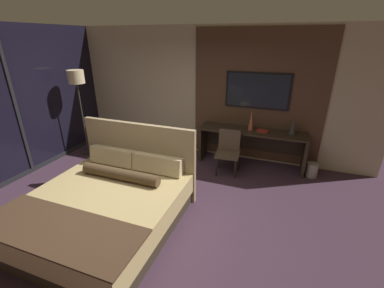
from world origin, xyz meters
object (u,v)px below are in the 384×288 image
(bed, at_px, (106,205))
(desk, at_px, (251,141))
(tv, at_px, (257,91))
(desk_chair, at_px, (228,148))
(waste_bin, at_px, (312,170))
(floor_lamp, at_px, (77,84))
(book, at_px, (263,131))
(vase_tall, at_px, (251,121))
(vase_short, at_px, (293,126))

(bed, bearing_deg, desk, 58.46)
(bed, xyz_separation_m, tv, (1.66, 2.91, 1.23))
(desk, relative_size, desk_chair, 2.52)
(tv, distance_m, waste_bin, 1.90)
(floor_lamp, xyz_separation_m, book, (3.89, 0.74, -0.83))
(bed, relative_size, floor_lamp, 1.13)
(desk_chair, bearing_deg, vase_tall, 50.46)
(desk, xyz_separation_m, book, (0.21, -0.03, 0.25))
(vase_short, bearing_deg, waste_bin, -20.34)
(bed, distance_m, vase_tall, 3.21)
(vase_short, xyz_separation_m, waste_bin, (0.46, -0.17, -0.80))
(desk, relative_size, tv, 1.69)
(tv, bearing_deg, bed, -119.66)
(waste_bin, bearing_deg, vase_tall, 174.40)
(bed, distance_m, waste_bin, 3.87)
(tv, relative_size, vase_short, 4.08)
(desk_chair, xyz_separation_m, vase_tall, (0.34, 0.49, 0.47))
(desk, bearing_deg, floor_lamp, -168.11)
(tv, xyz_separation_m, floor_lamp, (-3.68, -0.99, 0.07))
(bed, xyz_separation_m, book, (1.87, 2.67, 0.47))
(desk_chair, relative_size, book, 3.45)
(bed, bearing_deg, vase_short, 48.47)
(vase_tall, bearing_deg, floor_lamp, -168.13)
(bed, xyz_separation_m, floor_lamp, (-2.02, 1.93, 1.30))
(desk_chair, height_order, floor_lamp, floor_lamp)
(bed, relative_size, tv, 1.68)
(book, bearing_deg, desk, 170.87)
(vase_tall, distance_m, vase_short, 0.81)
(vase_short, bearing_deg, tv, 167.17)
(desk_chair, bearing_deg, floor_lamp, 179.75)
(bed, bearing_deg, tv, 60.34)
(desk, height_order, tv, tv)
(bed, bearing_deg, desk_chair, 59.85)
(vase_tall, bearing_deg, bed, -120.97)
(vase_tall, bearing_deg, vase_short, 3.28)
(vase_short, bearing_deg, desk, -177.28)
(floor_lamp, relative_size, book, 7.63)
(desk_chair, distance_m, waste_bin, 1.69)
(tv, distance_m, book, 0.82)
(tv, bearing_deg, vase_short, -12.83)
(desk, relative_size, vase_tall, 5.42)
(bed, height_order, desk_chair, bed)
(desk, xyz_separation_m, vase_short, (0.77, 0.04, 0.40))
(desk, xyz_separation_m, vase_tall, (-0.04, -0.01, 0.44))
(tv, relative_size, waste_bin, 4.61)
(vase_tall, height_order, book, vase_tall)
(bed, distance_m, vase_short, 3.71)
(tv, bearing_deg, book, -49.37)
(waste_bin, bearing_deg, vase_short, 159.66)
(floor_lamp, distance_m, vase_short, 4.57)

